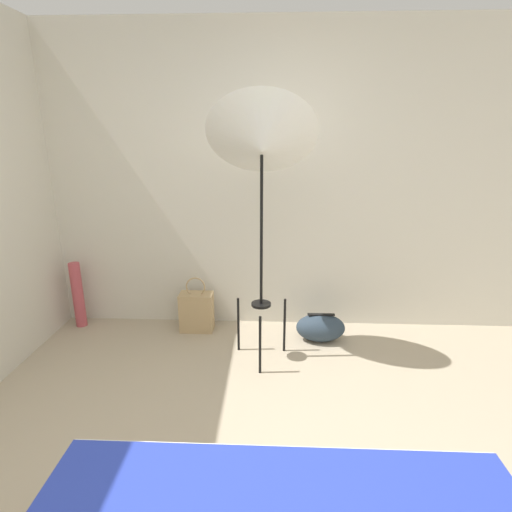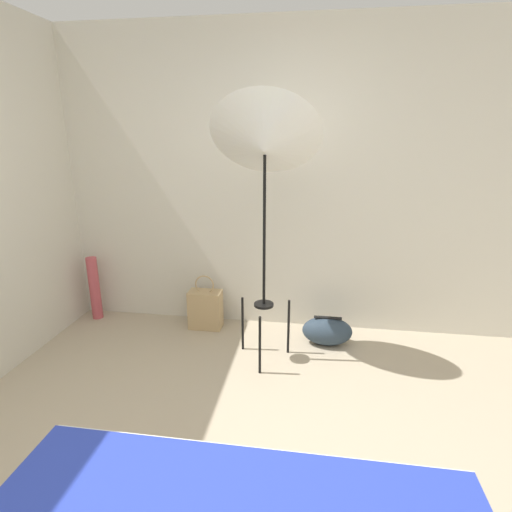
# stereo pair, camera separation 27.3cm
# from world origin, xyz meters

# --- Properties ---
(wall_back) EXTENTS (8.00, 0.05, 2.60)m
(wall_back) POSITION_xyz_m (0.00, 2.37, 1.30)
(wall_back) COLOR beige
(wall_back) RESTS_ON ground_plane
(photo_umbrella) EXTENTS (0.79, 0.67, 1.99)m
(photo_umbrella) POSITION_xyz_m (0.11, 1.71, 1.64)
(photo_umbrella) COLOR black
(photo_umbrella) RESTS_ON ground_plane
(tote_bag) EXTENTS (0.29, 0.17, 0.51)m
(tote_bag) POSITION_xyz_m (-0.48, 2.15, 0.18)
(tote_bag) COLOR tan
(tote_bag) RESTS_ON ground_plane
(duffel_bag) EXTENTS (0.42, 0.24, 0.25)m
(duffel_bag) POSITION_xyz_m (0.61, 2.00, 0.12)
(duffel_bag) COLOR #2D3D4C
(duffel_bag) RESTS_ON ground_plane
(paper_roll) EXTENTS (0.10, 0.10, 0.61)m
(paper_roll) POSITION_xyz_m (-1.58, 2.20, 0.30)
(paper_roll) COLOR #BC4C56
(paper_roll) RESTS_ON ground_plane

